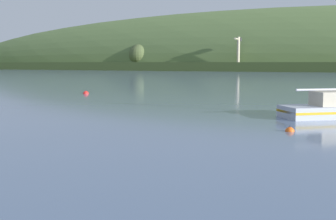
% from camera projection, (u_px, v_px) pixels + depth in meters
% --- Properties ---
extents(far_shoreline_hill, '(591.21, 107.46, 67.62)m').
position_uv_depth(far_shoreline_hill, '(262.00, 70.00, 243.48)').
color(far_shoreline_hill, '#3C4E24').
rests_on(far_shoreline_hill, ground).
extents(dockside_crane, '(3.65, 10.35, 16.70)m').
position_uv_depth(dockside_crane, '(238.00, 56.00, 214.51)').
color(dockside_crane, '#4C4C51').
rests_on(dockside_crane, ground).
extents(mooring_buoy_midchannel, '(0.56, 0.56, 0.64)m').
position_uv_depth(mooring_buoy_midchannel, '(290.00, 131.00, 26.92)').
color(mooring_buoy_midchannel, '#EA5B19').
rests_on(mooring_buoy_midchannel, ground).
extents(mooring_buoy_off_fishing_boat, '(0.78, 0.78, 0.86)m').
position_uv_depth(mooring_buoy_off_fishing_boat, '(86.00, 94.00, 59.62)').
color(mooring_buoy_off_fishing_boat, red).
rests_on(mooring_buoy_off_fishing_boat, ground).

